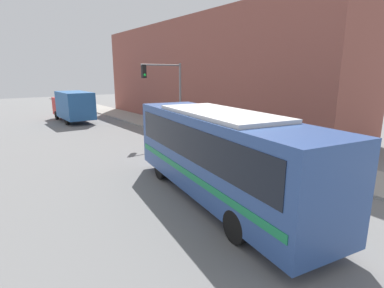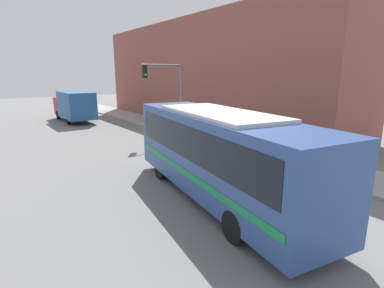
{
  "view_description": "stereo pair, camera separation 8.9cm",
  "coord_description": "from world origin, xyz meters",
  "px_view_note": "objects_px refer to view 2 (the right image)",
  "views": [
    {
      "loc": [
        -7.55,
        -7.16,
        4.7
      ],
      "look_at": [
        0.54,
        3.85,
        1.47
      ],
      "focal_mm": 28.0,
      "sensor_mm": 36.0,
      "label": 1
    },
    {
      "loc": [
        -7.47,
        -7.21,
        4.7
      ],
      "look_at": [
        0.54,
        3.85,
        1.47
      ],
      "focal_mm": 28.0,
      "sensor_mm": 36.0,
      "label": 2
    }
  ],
  "objects_px": {
    "parking_meter": "(192,126)",
    "pedestrian_near_corner": "(262,134)",
    "fire_hydrant": "(258,150)",
    "city_bus": "(218,150)",
    "delivery_truck": "(74,105)",
    "traffic_light_pole": "(168,86)"
  },
  "relations": [
    {
      "from": "fire_hydrant",
      "to": "traffic_light_pole",
      "type": "height_order",
      "value": "traffic_light_pole"
    },
    {
      "from": "city_bus",
      "to": "fire_hydrant",
      "type": "bearing_deg",
      "value": 37.28
    },
    {
      "from": "fire_hydrant",
      "to": "parking_meter",
      "type": "relative_size",
      "value": 0.64
    },
    {
      "from": "traffic_light_pole",
      "to": "delivery_truck",
      "type": "bearing_deg",
      "value": 106.95
    },
    {
      "from": "city_bus",
      "to": "pedestrian_near_corner",
      "type": "xyz_separation_m",
      "value": [
        7.17,
        4.09,
        -0.9
      ]
    },
    {
      "from": "city_bus",
      "to": "delivery_truck",
      "type": "xyz_separation_m",
      "value": [
        0.95,
        22.85,
        -0.33
      ]
    },
    {
      "from": "city_bus",
      "to": "parking_meter",
      "type": "distance_m",
      "value": 10.92
    },
    {
      "from": "city_bus",
      "to": "fire_hydrant",
      "type": "height_order",
      "value": "city_bus"
    },
    {
      "from": "delivery_truck",
      "to": "parking_meter",
      "type": "relative_size",
      "value": 5.73
    },
    {
      "from": "city_bus",
      "to": "fire_hydrant",
      "type": "relative_size",
      "value": 13.47
    },
    {
      "from": "fire_hydrant",
      "to": "pedestrian_near_corner",
      "type": "relative_size",
      "value": 0.43
    },
    {
      "from": "delivery_truck",
      "to": "parking_meter",
      "type": "distance_m",
      "value": 14.29
    },
    {
      "from": "traffic_light_pole",
      "to": "parking_meter",
      "type": "xyz_separation_m",
      "value": [
        0.97,
        -1.57,
        -2.81
      ]
    },
    {
      "from": "delivery_truck",
      "to": "city_bus",
      "type": "bearing_deg",
      "value": -92.39
    },
    {
      "from": "fire_hydrant",
      "to": "pedestrian_near_corner",
      "type": "bearing_deg",
      "value": 35.89
    },
    {
      "from": "parking_meter",
      "to": "pedestrian_near_corner",
      "type": "distance_m",
      "value": 5.5
    },
    {
      "from": "fire_hydrant",
      "to": "parking_meter",
      "type": "height_order",
      "value": "parking_meter"
    },
    {
      "from": "city_bus",
      "to": "pedestrian_near_corner",
      "type": "bearing_deg",
      "value": 39.24
    },
    {
      "from": "delivery_truck",
      "to": "pedestrian_near_corner",
      "type": "distance_m",
      "value": 19.77
    },
    {
      "from": "parking_meter",
      "to": "pedestrian_near_corner",
      "type": "bearing_deg",
      "value": -73.01
    },
    {
      "from": "city_bus",
      "to": "delivery_truck",
      "type": "bearing_deg",
      "value": 97.17
    },
    {
      "from": "traffic_light_pole",
      "to": "pedestrian_near_corner",
      "type": "xyz_separation_m",
      "value": [
        2.58,
        -6.82,
        -2.71
      ]
    }
  ]
}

